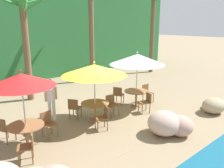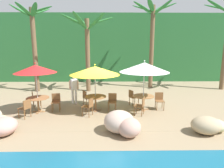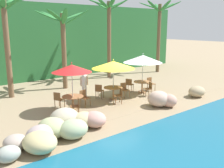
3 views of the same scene
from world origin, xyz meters
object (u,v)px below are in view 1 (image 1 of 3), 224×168
at_px(dining_table_yellow, 95,106).
at_px(chair_yellow_inland, 74,107).
at_px(umbrella_yellow, 94,70).
at_px(chair_white_seaward, 147,92).
at_px(chair_red_inland, 4,128).
at_px(chair_red_seaward, 48,122).
at_px(chair_white_left, 146,101).
at_px(palm_tree_second, 23,23).
at_px(chair_red_left, 28,145).
at_px(chair_yellow_left, 104,116).
at_px(chair_white_inland, 118,94).
at_px(dining_table_white, 136,93).
at_px(chair_yellow_seaward, 112,104).
at_px(dining_table_red, 26,129).
at_px(umbrella_white, 137,59).
at_px(palm_tree_fourth, 153,15).
at_px(umbrella_red, 21,80).
at_px(waiter_in_white, 51,97).

relative_size(dining_table_yellow, chair_yellow_inland, 1.26).
height_order(umbrella_yellow, chair_white_seaward, umbrella_yellow).
bearing_deg(chair_red_inland, chair_red_seaward, -22.62).
distance_m(chair_white_left, palm_tree_second, 6.73).
bearing_deg(chair_red_left, dining_table_yellow, 18.24).
relative_size(chair_yellow_left, palm_tree_second, 0.16).
bearing_deg(palm_tree_second, chair_white_inland, -51.60).
xyz_separation_m(dining_table_white, palm_tree_second, (-3.27, 4.26, 3.13)).
bearing_deg(chair_yellow_seaward, palm_tree_second, 111.13).
bearing_deg(chair_yellow_left, dining_table_red, 166.74).
bearing_deg(chair_yellow_inland, chair_white_inland, 2.64).
height_order(umbrella_white, dining_table_white, umbrella_white).
bearing_deg(chair_yellow_seaward, palm_tree_fourth, 29.26).
height_order(dining_table_white, chair_white_inland, chair_white_inland).
bearing_deg(umbrella_white, umbrella_yellow, -178.46).
bearing_deg(palm_tree_fourth, dining_table_yellow, -153.11).
distance_m(dining_table_yellow, palm_tree_second, 5.40).
xyz_separation_m(umbrella_red, dining_table_yellow, (2.83, 0.21, -1.55)).
height_order(umbrella_white, palm_tree_second, palm_tree_second).
xyz_separation_m(dining_table_red, chair_white_seaward, (6.13, 0.35, -0.10)).
xyz_separation_m(chair_white_inland, palm_tree_second, (-2.81, 3.54, 3.23)).
relative_size(umbrella_yellow, chair_white_left, 2.85).
bearing_deg(waiter_in_white, chair_yellow_seaward, -28.31).
height_order(chair_yellow_inland, chair_white_inland, same).
xyz_separation_m(dining_table_yellow, waiter_in_white, (-1.27, 1.13, 0.37)).
distance_m(umbrella_white, chair_white_left, 1.89).
bearing_deg(chair_red_seaward, umbrella_white, 0.77).
height_order(chair_yellow_seaward, umbrella_white, umbrella_white).
distance_m(umbrella_yellow, chair_yellow_inland, 1.76).
bearing_deg(dining_table_red, chair_white_seaward, 3.27).
relative_size(umbrella_white, chair_white_seaward, 2.93).
relative_size(chair_white_inland, waiter_in_white, 0.51).
bearing_deg(chair_red_inland, chair_yellow_inland, 2.95).
distance_m(dining_table_red, dining_table_yellow, 2.84).
bearing_deg(chair_red_left, umbrella_yellow, 18.24).
distance_m(chair_white_seaward, chair_white_inland, 1.46).
height_order(chair_white_inland, waiter_in_white, waiter_in_white).
distance_m(umbrella_yellow, palm_tree_second, 4.72).
distance_m(dining_table_yellow, chair_white_seaward, 3.30).
xyz_separation_m(dining_table_red, dining_table_white, (5.27, 0.28, 0.00)).
distance_m(umbrella_red, chair_white_left, 5.32).
distance_m(chair_red_seaward, umbrella_yellow, 2.52).
bearing_deg(dining_table_red, umbrella_white, 3.00).
bearing_deg(chair_white_left, chair_white_seaward, 38.98).
distance_m(palm_tree_second, palm_tree_fourth, 10.04).
bearing_deg(chair_yellow_inland, palm_tree_fourth, 22.32).
bearing_deg(dining_table_yellow, umbrella_red, -175.75).
relative_size(chair_red_left, chair_white_left, 1.00).
height_order(dining_table_red, palm_tree_fourth, palm_tree_fourth).
distance_m(chair_red_inland, chair_white_seaward, 6.57).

